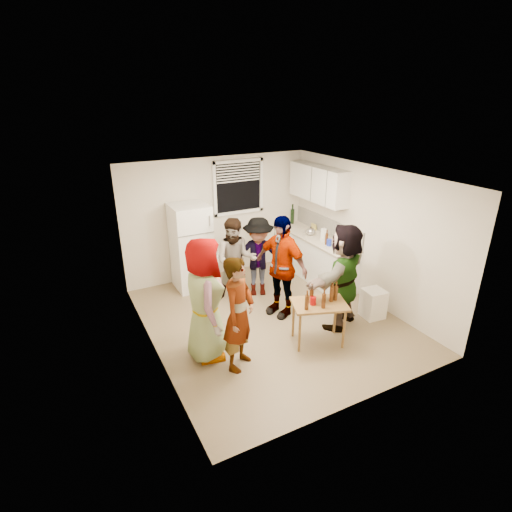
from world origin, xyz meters
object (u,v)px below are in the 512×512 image
red_cup (313,304)px  guest_black (280,312)px  guest_back_left (237,300)px  guest_orange (339,323)px  guest_grey (208,354)px  guest_stripe (240,364)px  beer_bottle_counter (326,244)px  kettle (310,235)px  serving_table (317,341)px  wine_bottle (292,223)px  trash_bin (373,304)px  guest_back_right (258,293)px  beer_bottle_table (311,303)px  refrigerator (191,247)px  blue_cup (329,246)px

red_cup → guest_black: (0.05, 1.04, -0.69)m
guest_back_left → guest_orange: bearing=-27.4°
guest_grey → guest_stripe: bearing=-130.5°
guest_stripe → beer_bottle_counter: bearing=-9.6°
kettle → serving_table: (-1.34, -2.17, -0.90)m
wine_bottle → trash_bin: bearing=-92.5°
kettle → guest_back_right: kettle is taller
beer_bottle_table → guest_black: bearing=87.1°
beer_bottle_counter → refrigerator: bearing=152.6°
refrigerator → guest_grey: (-0.59, -2.30, -0.85)m
blue_cup → red_cup: blue_cup is taller
serving_table → guest_orange: (0.66, 0.26, 0.00)m
beer_bottle_counter → kettle: bearing=85.3°
guest_grey → guest_orange: size_ratio=1.04×
beer_bottle_table → guest_black: size_ratio=0.13×
guest_black → beer_bottle_counter: bearing=90.7°
red_cup → blue_cup: bearing=46.3°
guest_stripe → guest_back_right: guest_back_right is taller
beer_bottle_counter → guest_grey: 3.26m
refrigerator → wine_bottle: (2.50, 0.26, 0.05)m
guest_stripe → guest_back_right: (1.28, 1.83, 0.00)m
blue_cup → beer_bottle_table: blue_cup is taller
refrigerator → guest_black: 2.17m
serving_table → beer_bottle_counter: bearing=50.6°
trash_bin → guest_stripe: size_ratio=0.30×
wine_bottle → beer_bottle_counter: size_ratio=1.49×
serving_table → beer_bottle_table: beer_bottle_table is taller
blue_cup → guest_black: size_ratio=0.07×
beer_bottle_counter → guest_stripe: bearing=-149.9°
refrigerator → serving_table: size_ratio=2.08×
guest_back_right → guest_black: 0.83m
beer_bottle_counter → serving_table: bearing=-129.4°
guest_stripe → refrigerator: bearing=44.8°
wine_bottle → serving_table: bearing=-115.3°
trash_bin → guest_grey: size_ratio=0.28×
wine_bottle → guest_back_right: 2.09m
wine_bottle → guest_back_right: bearing=-142.2°
guest_back_right → guest_back_left: bearing=-153.1°
beer_bottle_table → guest_orange: bearing=14.3°
guest_stripe → guest_back_left: guest_back_left is taller
beer_bottle_counter → guest_back_right: 1.64m
trash_bin → guest_black: trash_bin is taller
blue_cup → trash_bin: size_ratio=0.26×
kettle → beer_bottle_counter: beer_bottle_counter is taller
guest_back_right → guest_black: bearing=-67.5°
trash_bin → guest_orange: size_ratio=0.29×
guest_stripe → guest_back_right: bearing=15.5°
refrigerator → beer_bottle_counter: 2.65m
trash_bin → red_cup: (-1.42, -0.17, 0.44)m
guest_grey → wine_bottle: bearing=-37.4°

